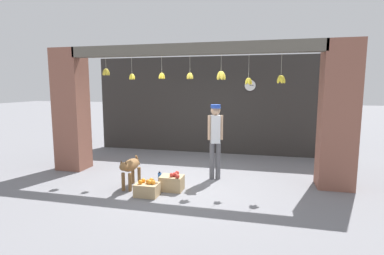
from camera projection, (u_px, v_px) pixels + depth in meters
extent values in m
plane|color=slate|center=(187.00, 180.00, 6.69)|extent=(60.00, 60.00, 0.00)
cube|color=#2D2B28|center=(211.00, 105.00, 9.34)|extent=(7.46, 0.12, 3.00)
cube|color=brown|center=(71.00, 110.00, 7.49)|extent=(0.70, 0.60, 3.00)
cube|color=brown|center=(338.00, 116.00, 6.06)|extent=(0.70, 0.60, 3.00)
cube|color=#5B564C|center=(189.00, 49.00, 6.41)|extent=(5.56, 0.24, 0.24)
cylinder|color=#B2AD99|center=(106.00, 63.00, 6.96)|extent=(0.01, 0.01, 0.26)
ellipsoid|color=gold|center=(108.00, 72.00, 6.98)|extent=(0.12, 0.06, 0.18)
ellipsoid|color=gold|center=(108.00, 72.00, 7.02)|extent=(0.10, 0.10, 0.19)
ellipsoid|color=gold|center=(107.00, 72.00, 7.03)|extent=(0.08, 0.11, 0.18)
ellipsoid|color=gold|center=(105.00, 72.00, 7.02)|extent=(0.11, 0.09, 0.18)
ellipsoid|color=gold|center=(104.00, 72.00, 6.98)|extent=(0.11, 0.09, 0.18)
ellipsoid|color=gold|center=(105.00, 72.00, 6.95)|extent=(0.08, 0.11, 0.18)
ellipsoid|color=gold|center=(106.00, 72.00, 6.95)|extent=(0.10, 0.10, 0.19)
cylinder|color=#B2AD99|center=(132.00, 65.00, 6.78)|extent=(0.01, 0.01, 0.39)
ellipsoid|color=yellow|center=(133.00, 77.00, 6.81)|extent=(0.10, 0.05, 0.15)
ellipsoid|color=yellow|center=(133.00, 77.00, 6.84)|extent=(0.08, 0.09, 0.15)
ellipsoid|color=yellow|center=(132.00, 77.00, 6.85)|extent=(0.08, 0.09, 0.15)
ellipsoid|color=yellow|center=(131.00, 77.00, 6.82)|extent=(0.10, 0.05, 0.15)
ellipsoid|color=yellow|center=(131.00, 77.00, 6.79)|extent=(0.08, 0.09, 0.15)
ellipsoid|color=yellow|center=(132.00, 77.00, 6.78)|extent=(0.08, 0.09, 0.15)
cylinder|color=#B2AD99|center=(162.00, 64.00, 6.65)|extent=(0.01, 0.01, 0.37)
ellipsoid|color=yellow|center=(163.00, 76.00, 6.67)|extent=(0.10, 0.05, 0.15)
ellipsoid|color=yellow|center=(163.00, 76.00, 6.71)|extent=(0.08, 0.09, 0.16)
ellipsoid|color=yellow|center=(161.00, 76.00, 6.72)|extent=(0.08, 0.09, 0.16)
ellipsoid|color=yellow|center=(160.00, 76.00, 6.69)|extent=(0.10, 0.05, 0.15)
ellipsoid|color=yellow|center=(160.00, 76.00, 6.66)|extent=(0.08, 0.09, 0.16)
ellipsoid|color=yellow|center=(162.00, 76.00, 6.65)|extent=(0.08, 0.09, 0.16)
cylinder|color=#B2AD99|center=(190.00, 64.00, 6.49)|extent=(0.01, 0.01, 0.38)
ellipsoid|color=gold|center=(192.00, 76.00, 6.52)|extent=(0.10, 0.05, 0.15)
ellipsoid|color=gold|center=(191.00, 76.00, 6.55)|extent=(0.08, 0.09, 0.16)
ellipsoid|color=gold|center=(189.00, 76.00, 6.56)|extent=(0.08, 0.09, 0.16)
ellipsoid|color=gold|center=(188.00, 76.00, 6.54)|extent=(0.10, 0.05, 0.15)
ellipsoid|color=gold|center=(189.00, 76.00, 6.50)|extent=(0.08, 0.09, 0.16)
ellipsoid|color=gold|center=(190.00, 76.00, 6.49)|extent=(0.08, 0.09, 0.16)
cylinder|color=#B2AD99|center=(221.00, 63.00, 6.31)|extent=(0.01, 0.01, 0.35)
ellipsoid|color=gold|center=(223.00, 75.00, 6.34)|extent=(0.13, 0.07, 0.21)
ellipsoid|color=gold|center=(222.00, 76.00, 6.39)|extent=(0.09, 0.13, 0.21)
ellipsoid|color=gold|center=(219.00, 76.00, 6.39)|extent=(0.13, 0.11, 0.22)
ellipsoid|color=gold|center=(219.00, 75.00, 6.33)|extent=(0.13, 0.11, 0.22)
ellipsoid|color=gold|center=(221.00, 75.00, 6.30)|extent=(0.09, 0.13, 0.21)
cylinder|color=#B2AD99|center=(249.00, 66.00, 6.20)|extent=(0.01, 0.01, 0.49)
ellipsoid|color=yellow|center=(250.00, 81.00, 6.24)|extent=(0.10, 0.06, 0.16)
ellipsoid|color=yellow|center=(249.00, 81.00, 6.28)|extent=(0.07, 0.10, 0.16)
ellipsoid|color=yellow|center=(247.00, 81.00, 6.28)|extent=(0.10, 0.09, 0.17)
ellipsoid|color=yellow|center=(247.00, 81.00, 6.23)|extent=(0.10, 0.09, 0.17)
ellipsoid|color=yellow|center=(249.00, 81.00, 6.21)|extent=(0.07, 0.10, 0.16)
cylinder|color=#B2AD99|center=(282.00, 64.00, 6.04)|extent=(0.01, 0.01, 0.45)
ellipsoid|color=yellow|center=(283.00, 79.00, 6.07)|extent=(0.12, 0.07, 0.19)
ellipsoid|color=yellow|center=(282.00, 79.00, 6.12)|extent=(0.08, 0.12, 0.19)
ellipsoid|color=yellow|center=(279.00, 79.00, 6.11)|extent=(0.11, 0.10, 0.19)
ellipsoid|color=yellow|center=(279.00, 79.00, 6.06)|extent=(0.11, 0.10, 0.19)
ellipsoid|color=yellow|center=(282.00, 79.00, 6.03)|extent=(0.08, 0.12, 0.19)
ellipsoid|color=brown|center=(131.00, 165.00, 6.19)|extent=(0.25, 0.61, 0.24)
cylinder|color=brown|center=(130.00, 182.00, 5.99)|extent=(0.07, 0.07, 0.37)
cylinder|color=brown|center=(123.00, 182.00, 6.03)|extent=(0.07, 0.07, 0.37)
cylinder|color=brown|center=(139.00, 176.00, 6.44)|extent=(0.07, 0.07, 0.37)
cylinder|color=brown|center=(133.00, 175.00, 6.47)|extent=(0.07, 0.07, 0.37)
ellipsoid|color=brown|center=(124.00, 167.00, 5.86)|extent=(0.16, 0.23, 0.17)
cone|color=brown|center=(126.00, 162.00, 5.84)|extent=(0.05, 0.05, 0.07)
cone|color=brown|center=(121.00, 162.00, 5.86)|extent=(0.05, 0.05, 0.07)
cylinder|color=brown|center=(138.00, 160.00, 6.51)|extent=(0.05, 0.19, 0.25)
cylinder|color=#56565B|center=(218.00, 161.00, 6.76)|extent=(0.11, 0.11, 0.83)
cylinder|color=#56565B|center=(212.00, 161.00, 6.75)|extent=(0.11, 0.11, 0.83)
cube|color=silver|center=(215.00, 129.00, 6.65)|extent=(0.24, 0.22, 0.62)
cylinder|color=tan|center=(222.00, 127.00, 6.66)|extent=(0.06, 0.06, 0.55)
cylinder|color=tan|center=(209.00, 128.00, 6.64)|extent=(0.06, 0.06, 0.55)
sphere|color=tan|center=(216.00, 110.00, 6.60)|extent=(0.21, 0.21, 0.21)
cylinder|color=#234299|center=(216.00, 106.00, 6.58)|extent=(0.22, 0.22, 0.08)
cube|color=#234299|center=(216.00, 108.00, 6.48)|extent=(0.21, 0.17, 0.01)
cube|color=tan|center=(147.00, 190.00, 5.74)|extent=(0.44, 0.33, 0.24)
sphere|color=orange|center=(153.00, 181.00, 5.76)|extent=(0.09, 0.09, 0.09)
sphere|color=orange|center=(153.00, 182.00, 5.69)|extent=(0.09, 0.09, 0.09)
sphere|color=orange|center=(148.00, 181.00, 5.73)|extent=(0.09, 0.09, 0.09)
sphere|color=orange|center=(151.00, 180.00, 5.82)|extent=(0.09, 0.09, 0.09)
sphere|color=orange|center=(150.00, 182.00, 5.69)|extent=(0.09, 0.09, 0.09)
sphere|color=orange|center=(143.00, 181.00, 5.79)|extent=(0.09, 0.09, 0.09)
sphere|color=orange|center=(140.00, 182.00, 5.70)|extent=(0.09, 0.09, 0.09)
cube|color=tan|center=(172.00, 183.00, 6.05)|extent=(0.46, 0.33, 0.30)
sphere|color=red|center=(176.00, 175.00, 5.98)|extent=(0.09, 0.09, 0.09)
sphere|color=red|center=(172.00, 175.00, 5.97)|extent=(0.09, 0.09, 0.09)
sphere|color=red|center=(174.00, 174.00, 6.00)|extent=(0.09, 0.09, 0.09)
sphere|color=red|center=(177.00, 173.00, 6.11)|extent=(0.09, 0.09, 0.09)
sphere|color=red|center=(177.00, 176.00, 5.87)|extent=(0.09, 0.09, 0.09)
cylinder|color=#2D60AD|center=(160.00, 178.00, 6.45)|extent=(0.07, 0.07, 0.24)
cylinder|color=black|center=(160.00, 172.00, 6.44)|extent=(0.04, 0.04, 0.03)
cylinder|color=black|center=(250.00, 85.00, 8.92)|extent=(0.34, 0.01, 0.34)
cylinder|color=white|center=(250.00, 85.00, 8.91)|extent=(0.32, 0.02, 0.32)
cube|color=black|center=(250.00, 84.00, 8.89)|extent=(0.01, 0.01, 0.09)
cube|color=black|center=(252.00, 85.00, 8.88)|extent=(0.12, 0.01, 0.01)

